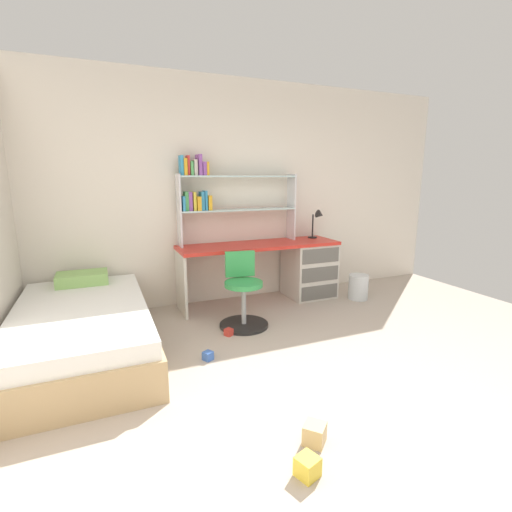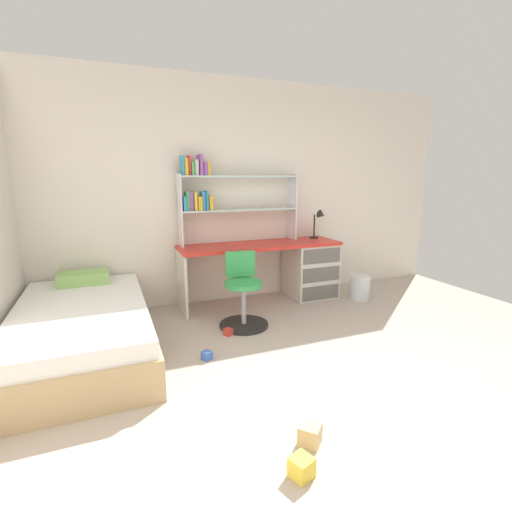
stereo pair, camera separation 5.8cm
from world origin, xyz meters
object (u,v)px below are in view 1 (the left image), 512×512
Objects in this scene: swivel_chair at (243,298)px; bed_platform at (83,331)px; toy_block_red_0 at (229,332)px; toy_block_natural_2 at (315,434)px; toy_block_yellow_1 at (307,467)px; desk_lamp at (318,219)px; desk at (297,266)px; toy_block_blue_3 at (208,356)px; waste_bin at (358,287)px; bookshelf_hutch at (220,193)px.

swivel_chair is 0.38× the size of bed_platform.
bed_platform is 28.41× the size of toy_block_red_0.
swivel_chair reaches higher than toy_block_natural_2.
toy_block_yellow_1 is (1.13, -1.98, -0.18)m from bed_platform.
desk_lamp is 3.12m from bed_platform.
bed_platform is (-1.55, -0.09, -0.08)m from swivel_chair.
toy_block_blue_3 is at bearing -141.67° from desk.
bed_platform is at bearing 152.18° from toy_block_blue_3.
waste_bin is (3.25, 0.33, -0.07)m from bed_platform.
toy_block_yellow_1 is at bearing -60.30° from bed_platform.
toy_block_blue_3 is (-0.31, 1.25, -0.02)m from toy_block_natural_2.
toy_block_natural_2 reaches higher than toy_block_red_0.
waste_bin is 1.98m from toy_block_red_0.
toy_block_red_0 is 0.65× the size of toy_block_yellow_1.
desk_lamp is 2.07m from toy_block_red_0.
bookshelf_hutch is 2.02m from toy_block_blue_3.
toy_block_natural_2 is at bearing -76.30° from toy_block_blue_3.
bed_platform is (-2.55, -0.71, -0.19)m from desk.
swivel_chair is 2.43× the size of waste_bin.
waste_bin is at bearing 5.79° from bed_platform.
toy_block_yellow_1 is 1.46× the size of toy_block_blue_3.
bed_platform is at bearing 119.70° from toy_block_yellow_1.
toy_block_yellow_1 is (-0.19, -1.87, 0.02)m from toy_block_red_0.
desk_lamp reaches higher than waste_bin.
toy_block_yellow_1 is 1.46m from toy_block_blue_3.
toy_block_red_0 is (-0.24, -0.99, -1.34)m from bookshelf_hutch.
swivel_chair is 7.07× the size of toy_block_yellow_1.
bed_platform is 1.14m from toy_block_blue_3.
desk_lamp reaches higher than swivel_chair.
toy_block_yellow_1 is (-2.13, -2.31, -0.11)m from waste_bin.
bed_platform reaches higher than toy_block_red_0.
bookshelf_hutch is 19.67× the size of toy_block_blue_3.
desk is 26.61× the size of toy_block_blue_3.
toy_block_yellow_1 is 0.26m from toy_block_natural_2.
desk is at bearing 151.20° from waste_bin.
toy_block_yellow_1 is at bearing -129.81° from toy_block_natural_2.
toy_block_yellow_1 is at bearing -95.93° from toy_block_red_0.
desk is 18.19× the size of toy_block_yellow_1.
desk_lamp is at bearing 27.89° from swivel_chair.
bed_platform is at bearing -176.78° from swivel_chair.
bed_platform is (-2.91, -0.80, -0.78)m from desk_lamp.
toy_block_yellow_1 is at bearing -101.68° from swivel_chair.
bed_platform is at bearing -164.54° from desk_lamp.
desk_lamp is 3.19m from toy_block_natural_2.
desk_lamp is 1.03m from waste_bin.
bookshelf_hutch is at bearing 89.18° from swivel_chair.
desk reaches higher than bed_platform.
toy_block_yellow_1 is at bearing -132.66° from waste_bin.
toy_block_red_0 is at bearing -150.06° from desk_lamp.
toy_block_blue_3 is (-0.56, -0.61, -0.27)m from swivel_chair.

